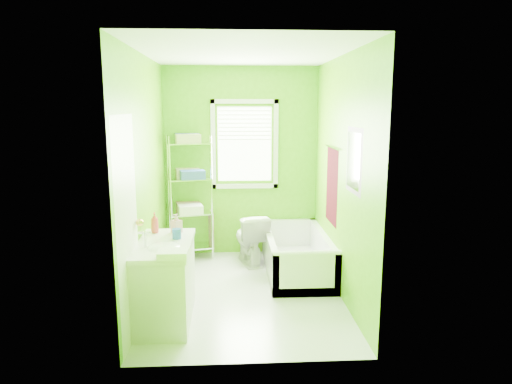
{
  "coord_description": "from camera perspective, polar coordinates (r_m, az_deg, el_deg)",
  "views": [
    {
      "loc": [
        -0.15,
        -4.84,
        2.06
      ],
      "look_at": [
        0.14,
        0.25,
        1.1
      ],
      "focal_mm": 32.0,
      "sensor_mm": 36.0,
      "label": 1
    }
  ],
  "objects": [
    {
      "name": "window",
      "position": [
        6.29,
        -1.43,
        6.55
      ],
      "size": [
        0.92,
        0.05,
        1.22
      ],
      "color": "white",
      "rests_on": "ground"
    },
    {
      "name": "room_envelope",
      "position": [
        4.87,
        -1.47,
        4.56
      ],
      "size": [
        2.14,
        2.94,
        2.62
      ],
      "color": "#52A507",
      "rests_on": "ground"
    },
    {
      "name": "vanity",
      "position": [
        4.59,
        -11.32,
        -10.59
      ],
      "size": [
        0.54,
        1.06,
        0.99
      ],
      "color": "silver",
      "rests_on": "ground"
    },
    {
      "name": "ground",
      "position": [
        5.27,
        -1.39,
        -12.42
      ],
      "size": [
        2.9,
        2.9,
        0.0
      ],
      "primitive_type": "plane",
      "color": "silver",
      "rests_on": "ground"
    },
    {
      "name": "right_wall_decor",
      "position": [
        5.02,
        10.45,
        1.97
      ],
      "size": [
        0.04,
        1.48,
        1.17
      ],
      "color": "#43070F",
      "rests_on": "ground"
    },
    {
      "name": "bathtub",
      "position": [
        5.82,
        5.11,
        -8.43
      ],
      "size": [
        0.76,
        1.62,
        0.52
      ],
      "color": "white",
      "rests_on": "ground"
    },
    {
      "name": "toilet",
      "position": [
        6.09,
        -0.76,
        -5.79
      ],
      "size": [
        0.53,
        0.74,
        0.68
      ],
      "primitive_type": "imported",
      "rotation": [
        0.0,
        0.0,
        3.39
      ],
      "color": "white",
      "rests_on": "ground"
    },
    {
      "name": "wire_shelf_unit",
      "position": [
        6.22,
        -8.18,
        1.12
      ],
      "size": [
        0.63,
        0.51,
        1.71
      ],
      "color": "silver",
      "rests_on": "ground"
    },
    {
      "name": "door",
      "position": [
        4.09,
        -15.73,
        -4.84
      ],
      "size": [
        0.09,
        0.8,
        2.0
      ],
      "color": "white",
      "rests_on": "ground"
    }
  ]
}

